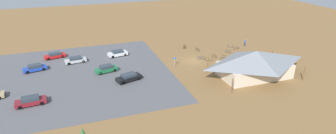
{
  "coord_description": "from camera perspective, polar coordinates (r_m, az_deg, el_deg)",
  "views": [
    {
      "loc": [
        24.26,
        52.28,
        22.39
      ],
      "look_at": [
        7.46,
        4.14,
        1.2
      ],
      "focal_mm": 29.94,
      "sensor_mm": 36.0,
      "label": 1
    }
  ],
  "objects": [
    {
      "name": "bicycle_yellow_by_bin",
      "position": [
        62.15,
        8.32,
        1.59
      ],
      "size": [
        1.43,
        1.01,
        0.9
      ],
      "color": "black",
      "rests_on": "ground"
    },
    {
      "name": "bicycle_teal_front_row",
      "position": [
        67.86,
        12.17,
        3.12
      ],
      "size": [
        1.01,
        1.41,
        0.86
      ],
      "color": "black",
      "rests_on": "ground"
    },
    {
      "name": "bicycle_black_yard_right",
      "position": [
        68.09,
        6.0,
        3.56
      ],
      "size": [
        0.62,
        1.68,
        0.83
      ],
      "color": "black",
      "rests_on": "ground"
    },
    {
      "name": "car_red_back_corner",
      "position": [
        67.84,
        -22.05,
        2.21
      ],
      "size": [
        4.78,
        2.67,
        1.27
      ],
      "color": "red",
      "rests_on": "parking_lot_asphalt"
    },
    {
      "name": "car_silver_aisle_side",
      "position": [
        63.44,
        -18.32,
        1.39
      ],
      "size": [
        4.62,
        2.33,
        1.31
      ],
      "color": "#BCBCC1",
      "rests_on": "parking_lot_asphalt"
    },
    {
      "name": "trash_bin",
      "position": [
        69.44,
        3.34,
        4.11
      ],
      "size": [
        0.6,
        0.6,
        0.9
      ],
      "primitive_type": "cylinder",
      "color": "brown",
      "rests_on": "ground"
    },
    {
      "name": "car_black_near_entry",
      "position": [
        52.32,
        -7.99,
        -2.1
      ],
      "size": [
        5.02,
        3.19,
        1.39
      ],
      "color": "black",
      "rests_on": "parking_lot_asphalt"
    },
    {
      "name": "bike_pavilion",
      "position": [
        55.55,
        17.34,
        0.94
      ],
      "size": [
        15.65,
        9.62,
        5.13
      ],
      "color": "beige",
      "rests_on": "ground"
    },
    {
      "name": "visitor_at_bikes",
      "position": [
        73.92,
        15.39,
        4.85
      ],
      "size": [
        0.36,
        0.38,
        1.73
      ],
      "color": "#2D3347",
      "rests_on": "ground"
    },
    {
      "name": "lot_sign",
      "position": [
        57.94,
        1.32,
        1.33
      ],
      "size": [
        0.56,
        0.08,
        2.2
      ],
      "color": "#99999E",
      "rests_on": "ground"
    },
    {
      "name": "car_white_end_stall",
      "position": [
        65.14,
        -10.22,
        2.77
      ],
      "size": [
        4.63,
        2.62,
        1.34
      ],
      "color": "white",
      "rests_on": "parking_lot_asphalt"
    },
    {
      "name": "car_blue_inner_stall",
      "position": [
        62.14,
        -25.49,
        -0.14
      ],
      "size": [
        4.69,
        2.81,
        1.35
      ],
      "color": "#1E42B2",
      "rests_on": "parking_lot_asphalt"
    },
    {
      "name": "bicycle_silver_near_porch",
      "position": [
        63.98,
        11.12,
        2.01
      ],
      "size": [
        1.59,
        0.66,
        0.83
      ],
      "color": "black",
      "rests_on": "ground"
    },
    {
      "name": "car_green_far_end",
      "position": [
        56.87,
        -12.47,
        -0.35
      ],
      "size": [
        4.61,
        2.7,
        1.44
      ],
      "color": "#1E6B3D",
      "rests_on": "parking_lot_asphalt"
    },
    {
      "name": "parking_lot_asphalt",
      "position": [
        57.22,
        -17.79,
        -1.59
      ],
      "size": [
        35.24,
        35.13,
        0.05
      ],
      "primitive_type": "cube",
      "color": "#56565B",
      "rests_on": "ground"
    },
    {
      "name": "bicycle_red_back_row",
      "position": [
        64.18,
        9.39,
        2.2
      ],
      "size": [
        0.55,
        1.65,
        0.87
      ],
      "color": "black",
      "rests_on": "ground"
    },
    {
      "name": "bicycle_purple_edge_north",
      "position": [
        70.73,
        13.74,
        3.76
      ],
      "size": [
        1.72,
        0.48,
        0.78
      ],
      "color": "black",
      "rests_on": "ground"
    },
    {
      "name": "bicycle_white_yard_front",
      "position": [
        71.88,
        12.6,
        4.17
      ],
      "size": [
        1.27,
        1.12,
        0.83
      ],
      "color": "black",
      "rests_on": "ground"
    },
    {
      "name": "car_maroon_second_row",
      "position": [
        48.92,
        -26.17,
        -6.22
      ],
      "size": [
        4.68,
        2.23,
        1.4
      ],
      "color": "maroon",
      "rests_on": "parking_lot_asphalt"
    },
    {
      "name": "bicycle_blue_edge_south",
      "position": [
        62.7,
        6.77,
        1.87
      ],
      "size": [
        1.59,
        0.72,
        0.93
      ],
      "color": "black",
      "rests_on": "ground"
    },
    {
      "name": "ground",
      "position": [
        61.83,
        5.27,
        1.24
      ],
      "size": [
        160.0,
        160.0,
        0.0
      ],
      "primitive_type": "plane",
      "color": "olive",
      "rests_on": "ground"
    }
  ]
}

